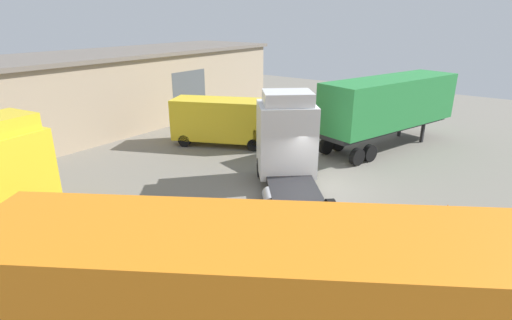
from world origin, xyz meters
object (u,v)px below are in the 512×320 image
at_px(tractor_unit_yellow, 13,180).
at_px(delivery_van_yellow, 224,120).
at_px(traffic_cone, 447,211).
at_px(container_trailer_green, 389,104).
at_px(container_trailer_white, 247,298).
at_px(tractor_unit_white, 287,143).
at_px(gravel_pile, 300,110).

height_order(tractor_unit_yellow, delivery_van_yellow, tractor_unit_yellow).
bearing_deg(traffic_cone, delivery_van_yellow, 81.33).
relative_size(container_trailer_green, container_trailer_white, 0.99).
relative_size(container_trailer_white, tractor_unit_yellow, 1.44).
relative_size(tractor_unit_white, container_trailer_white, 0.69).
relative_size(tractor_unit_yellow, gravel_pile, 2.20).
relative_size(tractor_unit_white, traffic_cone, 12.23).
bearing_deg(tractor_unit_white, gravel_pile, -13.08).
relative_size(container_trailer_green, tractor_unit_yellow, 1.43).
height_order(tractor_unit_white, gravel_pile, tractor_unit_white).
bearing_deg(tractor_unit_white, container_trailer_green, -52.07).
relative_size(container_trailer_green, traffic_cone, 17.56).
xyz_separation_m(tractor_unit_white, gravel_pile, (10.65, 5.56, -1.19)).
distance_m(tractor_unit_white, gravel_pile, 12.08).
relative_size(tractor_unit_yellow, delivery_van_yellow, 1.10).
bearing_deg(gravel_pile, delivery_van_yellow, 175.27).
xyz_separation_m(container_trailer_green, traffic_cone, (-7.26, -4.98, -2.31)).
bearing_deg(delivery_van_yellow, tractor_unit_yellow, -111.53).
distance_m(container_trailer_green, delivery_van_yellow, 9.55).
height_order(container_trailer_white, tractor_unit_yellow, tractor_unit_yellow).
relative_size(delivery_van_yellow, traffic_cone, 11.18).
xyz_separation_m(tractor_unit_yellow, gravel_pile, (19.75, 0.12, -1.17)).
relative_size(tractor_unit_white, container_trailer_green, 0.70).
bearing_deg(tractor_unit_white, container_trailer_white, 167.67).
relative_size(tractor_unit_yellow, traffic_cone, 12.28).
relative_size(gravel_pile, traffic_cone, 5.58).
distance_m(tractor_unit_white, container_trailer_green, 8.44).
bearing_deg(container_trailer_green, tractor_unit_yellow, 174.93).
xyz_separation_m(container_trailer_white, gravel_pile, (20.32, 10.77, -1.70)).
bearing_deg(gravel_pile, tractor_unit_white, -152.42).
distance_m(tractor_unit_white, traffic_cone, 6.93).
bearing_deg(container_trailer_white, delivery_van_yellow, 100.18).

